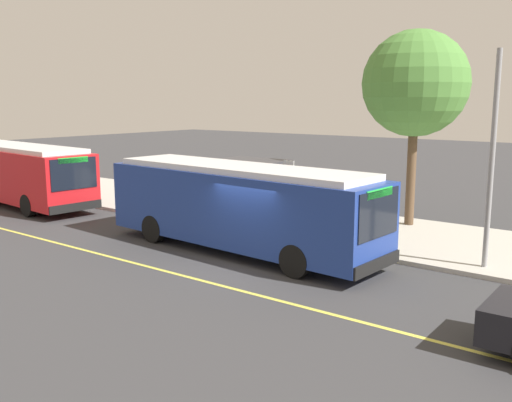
{
  "coord_description": "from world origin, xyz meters",
  "views": [
    {
      "loc": [
        10.67,
        -13.62,
        5.09
      ],
      "look_at": [
        -0.72,
        1.18,
        1.77
      ],
      "focal_mm": 39.88,
      "sensor_mm": 36.0,
      "label": 1
    }
  ],
  "objects_px": {
    "waiting_bench": "(251,205)",
    "transit_bus_main": "(239,204)",
    "route_sign_post": "(289,187)",
    "transit_bus_second": "(18,172)"
  },
  "relations": [
    {
      "from": "transit_bus_main",
      "to": "waiting_bench",
      "type": "bearing_deg",
      "value": 123.85
    },
    {
      "from": "transit_bus_main",
      "to": "route_sign_post",
      "type": "xyz_separation_m",
      "value": [
        0.32,
        2.5,
        0.34
      ]
    },
    {
      "from": "waiting_bench",
      "to": "transit_bus_main",
      "type": "bearing_deg",
      "value": -56.15
    },
    {
      "from": "route_sign_post",
      "to": "waiting_bench",
      "type": "bearing_deg",
      "value": 150.33
    },
    {
      "from": "transit_bus_main",
      "to": "waiting_bench",
      "type": "distance_m",
      "value": 5.31
    },
    {
      "from": "transit_bus_main",
      "to": "route_sign_post",
      "type": "height_order",
      "value": "same"
    },
    {
      "from": "transit_bus_second",
      "to": "waiting_bench",
      "type": "bearing_deg",
      "value": 19.92
    },
    {
      "from": "transit_bus_main",
      "to": "transit_bus_second",
      "type": "distance_m",
      "value": 14.27
    },
    {
      "from": "transit_bus_second",
      "to": "waiting_bench",
      "type": "height_order",
      "value": "transit_bus_second"
    },
    {
      "from": "transit_bus_second",
      "to": "waiting_bench",
      "type": "distance_m",
      "value": 12.13
    }
  ]
}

